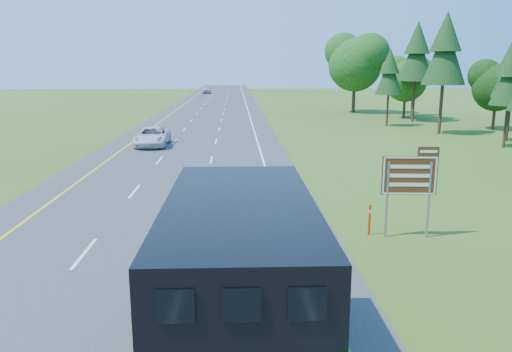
% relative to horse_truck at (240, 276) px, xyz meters
% --- Properties ---
extents(road, '(15.00, 260.00, 0.04)m').
position_rel_horse_truck_xyz_m(road, '(-3.63, 46.06, -2.16)').
color(road, '#38383A').
rests_on(road, ground).
extents(lane_markings, '(11.15, 260.00, 0.01)m').
position_rel_horse_truck_xyz_m(lane_markings, '(-3.63, 46.06, -2.13)').
color(lane_markings, yellow).
rests_on(lane_markings, road).
extents(horse_truck, '(2.92, 9.04, 3.99)m').
position_rel_horse_truck_xyz_m(horse_truck, '(0.00, 0.00, 0.00)').
color(horse_truck, black).
rests_on(horse_truck, road).
extents(white_suv, '(2.67, 5.62, 1.55)m').
position_rel_horse_truck_xyz_m(white_suv, '(-7.00, 31.83, -1.36)').
color(white_suv, silver).
rests_on(white_suv, road).
extents(far_car, '(2.24, 5.29, 1.79)m').
position_rel_horse_truck_xyz_m(far_car, '(-7.24, 116.83, -1.24)').
color(far_car, '#AFB0B6').
rests_on(far_car, road).
extents(exit_sign, '(2.10, 0.21, 3.56)m').
position_rel_horse_truck_xyz_m(exit_sign, '(6.58, 8.43, 0.14)').
color(exit_sign, gray).
rests_on(exit_sign, ground).
extents(delineator, '(0.10, 0.06, 1.23)m').
position_rel_horse_truck_xyz_m(delineator, '(5.17, 8.73, -1.52)').
color(delineator, red).
rests_on(delineator, ground).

